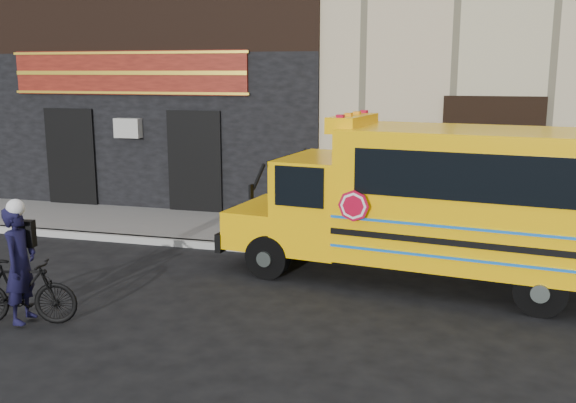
# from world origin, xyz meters

# --- Properties ---
(ground) EXTENTS (120.00, 120.00, 0.00)m
(ground) POSITION_xyz_m (0.00, 0.00, 0.00)
(ground) COLOR black
(ground) RESTS_ON ground
(curb) EXTENTS (40.00, 0.20, 0.15)m
(curb) POSITION_xyz_m (0.00, 2.60, 0.07)
(curb) COLOR #A0A09A
(curb) RESTS_ON ground
(sidewalk) EXTENTS (40.00, 3.00, 0.15)m
(sidewalk) POSITION_xyz_m (0.00, 4.10, 0.07)
(sidewalk) COLOR slate
(sidewalk) RESTS_ON ground
(school_bus) EXTENTS (7.12, 3.04, 2.92)m
(school_bus) POSITION_xyz_m (3.02, 1.58, 1.51)
(school_bus) COLOR black
(school_bus) RESTS_ON ground
(bicycle) EXTENTS (1.72, 0.88, 1.00)m
(bicycle) POSITION_xyz_m (-2.79, -2.00, 0.50)
(bicycle) COLOR black
(bicycle) RESTS_ON ground
(cyclist) EXTENTS (0.50, 0.68, 1.73)m
(cyclist) POSITION_xyz_m (-2.76, -1.99, 0.87)
(cyclist) COLOR black
(cyclist) RESTS_ON ground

